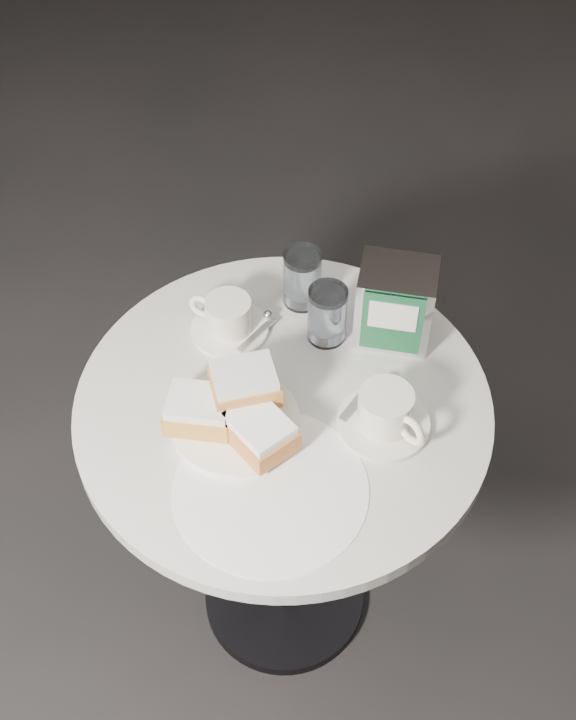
{
  "coord_description": "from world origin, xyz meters",
  "views": [
    {
      "loc": [
        0.39,
        -0.83,
        1.94
      ],
      "look_at": [
        0.0,
        0.02,
        0.83
      ],
      "focal_mm": 45.0,
      "sensor_mm": 36.0,
      "label": 1
    }
  ],
  "objects_px": {
    "cafe_table": "(283,467)",
    "coffee_cup_right": "(385,413)",
    "coffee_cup_left": "(228,318)",
    "water_glass_left": "(302,279)",
    "napkin_dispenser": "(395,303)",
    "water_glass_right": "(327,315)",
    "beignet_plate": "(235,413)"
  },
  "relations": [
    {
      "from": "beignet_plate",
      "to": "water_glass_left",
      "type": "relative_size",
      "value": 2.1
    },
    {
      "from": "napkin_dispenser",
      "to": "water_glass_right",
      "type": "bearing_deg",
      "value": -166.01
    },
    {
      "from": "beignet_plate",
      "to": "water_glass_left",
      "type": "height_order",
      "value": "water_glass_left"
    },
    {
      "from": "water_glass_right",
      "to": "napkin_dispenser",
      "type": "distance_m",
      "value": 0.12
    },
    {
      "from": "water_glass_left",
      "to": "coffee_cup_left",
      "type": "bearing_deg",
      "value": -125.71
    },
    {
      "from": "beignet_plate",
      "to": "coffee_cup_left",
      "type": "height_order",
      "value": "beignet_plate"
    },
    {
      "from": "cafe_table",
      "to": "water_glass_left",
      "type": "relative_size",
      "value": 6.63
    },
    {
      "from": "cafe_table",
      "to": "coffee_cup_left",
      "type": "relative_size",
      "value": 5.01
    },
    {
      "from": "cafe_table",
      "to": "napkin_dispenser",
      "type": "distance_m",
      "value": 0.37
    },
    {
      "from": "beignet_plate",
      "to": "coffee_cup_right",
      "type": "distance_m",
      "value": 0.24
    },
    {
      "from": "water_glass_right",
      "to": "water_glass_left",
      "type": "bearing_deg",
      "value": 140.24
    },
    {
      "from": "beignet_plate",
      "to": "water_glass_right",
      "type": "bearing_deg",
      "value": 77.05
    },
    {
      "from": "coffee_cup_left",
      "to": "water_glass_right",
      "type": "relative_size",
      "value": 1.34
    },
    {
      "from": "coffee_cup_left",
      "to": "water_glass_left",
      "type": "height_order",
      "value": "water_glass_left"
    },
    {
      "from": "coffee_cup_right",
      "to": "beignet_plate",
      "type": "bearing_deg",
      "value": -130.42
    },
    {
      "from": "water_glass_right",
      "to": "napkin_dispenser",
      "type": "height_order",
      "value": "napkin_dispenser"
    },
    {
      "from": "coffee_cup_left",
      "to": "coffee_cup_right",
      "type": "distance_m",
      "value": 0.34
    },
    {
      "from": "cafe_table",
      "to": "napkin_dispenser",
      "type": "xyz_separation_m",
      "value": [
        0.11,
        0.22,
        0.27
      ]
    },
    {
      "from": "coffee_cup_right",
      "to": "napkin_dispenser",
      "type": "bearing_deg",
      "value": 131.34
    },
    {
      "from": "cafe_table",
      "to": "coffee_cup_right",
      "type": "bearing_deg",
      "value": 7.46
    },
    {
      "from": "coffee_cup_left",
      "to": "water_glass_right",
      "type": "distance_m",
      "value": 0.18
    },
    {
      "from": "cafe_table",
      "to": "water_glass_right",
      "type": "bearing_deg",
      "value": 87.15
    },
    {
      "from": "cafe_table",
      "to": "water_glass_right",
      "type": "distance_m",
      "value": 0.3
    },
    {
      "from": "coffee_cup_right",
      "to": "water_glass_right",
      "type": "bearing_deg",
      "value": 163.21
    },
    {
      "from": "cafe_table",
      "to": "coffee_cup_right",
      "type": "height_order",
      "value": "coffee_cup_right"
    },
    {
      "from": "coffee_cup_right",
      "to": "napkin_dispenser",
      "type": "distance_m",
      "value": 0.21
    },
    {
      "from": "beignet_plate",
      "to": "water_glass_right",
      "type": "distance_m",
      "value": 0.25
    },
    {
      "from": "coffee_cup_left",
      "to": "water_glass_left",
      "type": "bearing_deg",
      "value": 52.95
    },
    {
      "from": "coffee_cup_left",
      "to": "napkin_dispenser",
      "type": "relative_size",
      "value": 0.98
    },
    {
      "from": "napkin_dispenser",
      "to": "coffee_cup_left",
      "type": "bearing_deg",
      "value": -170.35
    },
    {
      "from": "coffee_cup_right",
      "to": "water_glass_left",
      "type": "bearing_deg",
      "value": 163.69
    },
    {
      "from": "beignet_plate",
      "to": "coffee_cup_left",
      "type": "bearing_deg",
      "value": 119.86
    }
  ]
}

